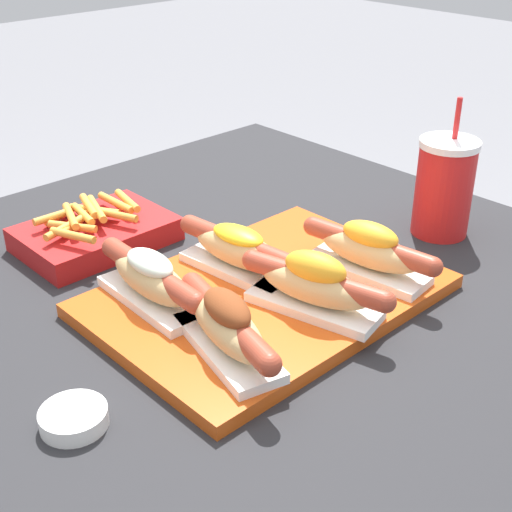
{
  "coord_description": "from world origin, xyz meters",
  "views": [
    {
      "loc": [
        -0.53,
        -0.63,
        1.22
      ],
      "look_at": [
        0.01,
        -0.05,
        0.8
      ],
      "focal_mm": 50.0,
      "sensor_mm": 36.0,
      "label": 1
    }
  ],
  "objects_px": {
    "hot_dog_2": "(369,250)",
    "drink_cup": "(444,187)",
    "hot_dog_4": "(238,250)",
    "serving_tray": "(267,295)",
    "hot_dog_3": "(151,279)",
    "hot_dog_0": "(227,326)",
    "hot_dog_1": "(315,285)",
    "sauce_bowl": "(74,417)",
    "fries_basket": "(95,232)"
  },
  "relations": [
    {
      "from": "serving_tray",
      "to": "hot_dog_1",
      "type": "xyz_separation_m",
      "value": [
        0.01,
        -0.07,
        0.04
      ]
    },
    {
      "from": "serving_tray",
      "to": "hot_dog_3",
      "type": "xyz_separation_m",
      "value": [
        -0.12,
        0.07,
        0.04
      ]
    },
    {
      "from": "hot_dog_2",
      "to": "sauce_bowl",
      "type": "bearing_deg",
      "value": 176.71
    },
    {
      "from": "sauce_bowl",
      "to": "fries_basket",
      "type": "height_order",
      "value": "fries_basket"
    },
    {
      "from": "hot_dog_3",
      "to": "hot_dog_4",
      "type": "xyz_separation_m",
      "value": [
        0.13,
        -0.01,
        -0.0
      ]
    },
    {
      "from": "serving_tray",
      "to": "hot_dog_3",
      "type": "relative_size",
      "value": 2.07
    },
    {
      "from": "serving_tray",
      "to": "fries_basket",
      "type": "relative_size",
      "value": 2.01
    },
    {
      "from": "sauce_bowl",
      "to": "fries_basket",
      "type": "bearing_deg",
      "value": 54.83
    },
    {
      "from": "drink_cup",
      "to": "hot_dog_3",
      "type": "bearing_deg",
      "value": 166.51
    },
    {
      "from": "hot_dog_0",
      "to": "fries_basket",
      "type": "distance_m",
      "value": 0.36
    },
    {
      "from": "serving_tray",
      "to": "hot_dog_2",
      "type": "height_order",
      "value": "hot_dog_2"
    },
    {
      "from": "sauce_bowl",
      "to": "drink_cup",
      "type": "distance_m",
      "value": 0.63
    },
    {
      "from": "serving_tray",
      "to": "sauce_bowl",
      "type": "relative_size",
      "value": 6.26
    },
    {
      "from": "hot_dog_2",
      "to": "hot_dog_1",
      "type": "bearing_deg",
      "value": -174.06
    },
    {
      "from": "sauce_bowl",
      "to": "drink_cup",
      "type": "relative_size",
      "value": 0.33
    },
    {
      "from": "hot_dog_1",
      "to": "hot_dog_4",
      "type": "xyz_separation_m",
      "value": [
        -0.0,
        0.13,
        -0.0
      ]
    },
    {
      "from": "hot_dog_2",
      "to": "drink_cup",
      "type": "xyz_separation_m",
      "value": [
        0.2,
        0.03,
        0.02
      ]
    },
    {
      "from": "serving_tray",
      "to": "hot_dog_4",
      "type": "height_order",
      "value": "hot_dog_4"
    },
    {
      "from": "hot_dog_3",
      "to": "fries_basket",
      "type": "xyz_separation_m",
      "value": [
        0.05,
        0.21,
        -0.03
      ]
    },
    {
      "from": "serving_tray",
      "to": "sauce_bowl",
      "type": "height_order",
      "value": "same"
    },
    {
      "from": "drink_cup",
      "to": "fries_basket",
      "type": "height_order",
      "value": "drink_cup"
    },
    {
      "from": "hot_dog_3",
      "to": "drink_cup",
      "type": "relative_size",
      "value": 0.99
    },
    {
      "from": "drink_cup",
      "to": "hot_dog_0",
      "type": "bearing_deg",
      "value": -176.11
    },
    {
      "from": "hot_dog_4",
      "to": "hot_dog_2",
      "type": "bearing_deg",
      "value": -44.69
    },
    {
      "from": "serving_tray",
      "to": "hot_dog_0",
      "type": "height_order",
      "value": "hot_dog_0"
    },
    {
      "from": "hot_dog_0",
      "to": "serving_tray",
      "type": "bearing_deg",
      "value": 28.23
    },
    {
      "from": "hot_dog_0",
      "to": "hot_dog_4",
      "type": "relative_size",
      "value": 0.98
    },
    {
      "from": "hot_dog_2",
      "to": "hot_dog_3",
      "type": "xyz_separation_m",
      "value": [
        -0.25,
        0.13,
        -0.0
      ]
    },
    {
      "from": "hot_dog_1",
      "to": "serving_tray",
      "type": "bearing_deg",
      "value": 96.2
    },
    {
      "from": "serving_tray",
      "to": "hot_dog_2",
      "type": "relative_size",
      "value": 2.08
    },
    {
      "from": "hot_dog_4",
      "to": "fries_basket",
      "type": "xyz_separation_m",
      "value": [
        -0.08,
        0.23,
        -0.03
      ]
    },
    {
      "from": "hot_dog_2",
      "to": "fries_basket",
      "type": "distance_m",
      "value": 0.4
    },
    {
      "from": "hot_dog_1",
      "to": "hot_dog_3",
      "type": "relative_size",
      "value": 0.98
    },
    {
      "from": "hot_dog_1",
      "to": "hot_dog_3",
      "type": "bearing_deg",
      "value": 131.98
    },
    {
      "from": "hot_dog_3",
      "to": "hot_dog_4",
      "type": "bearing_deg",
      "value": -6.42
    },
    {
      "from": "hot_dog_2",
      "to": "hot_dog_3",
      "type": "relative_size",
      "value": 0.99
    },
    {
      "from": "hot_dog_1",
      "to": "sauce_bowl",
      "type": "bearing_deg",
      "value": 173.22
    },
    {
      "from": "hot_dog_0",
      "to": "hot_dog_2",
      "type": "height_order",
      "value": "same"
    },
    {
      "from": "hot_dog_2",
      "to": "hot_dog_3",
      "type": "height_order",
      "value": "hot_dog_2"
    },
    {
      "from": "serving_tray",
      "to": "hot_dog_2",
      "type": "distance_m",
      "value": 0.15
    },
    {
      "from": "serving_tray",
      "to": "drink_cup",
      "type": "xyz_separation_m",
      "value": [
        0.33,
        -0.04,
        0.07
      ]
    },
    {
      "from": "hot_dog_4",
      "to": "sauce_bowl",
      "type": "bearing_deg",
      "value": -162.67
    },
    {
      "from": "serving_tray",
      "to": "hot_dog_0",
      "type": "xyz_separation_m",
      "value": [
        -0.12,
        -0.07,
        0.04
      ]
    },
    {
      "from": "hot_dog_4",
      "to": "sauce_bowl",
      "type": "height_order",
      "value": "hot_dog_4"
    },
    {
      "from": "hot_dog_0",
      "to": "sauce_bowl",
      "type": "xyz_separation_m",
      "value": [
        -0.18,
        0.03,
        -0.04
      ]
    },
    {
      "from": "drink_cup",
      "to": "fries_basket",
      "type": "distance_m",
      "value": 0.52
    },
    {
      "from": "hot_dog_0",
      "to": "hot_dog_3",
      "type": "relative_size",
      "value": 0.98
    },
    {
      "from": "hot_dog_2",
      "to": "hot_dog_3",
      "type": "bearing_deg",
      "value": 151.7
    },
    {
      "from": "hot_dog_3",
      "to": "drink_cup",
      "type": "xyz_separation_m",
      "value": [
        0.45,
        -0.11,
        0.02
      ]
    },
    {
      "from": "hot_dog_1",
      "to": "hot_dog_2",
      "type": "distance_m",
      "value": 0.12
    }
  ]
}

